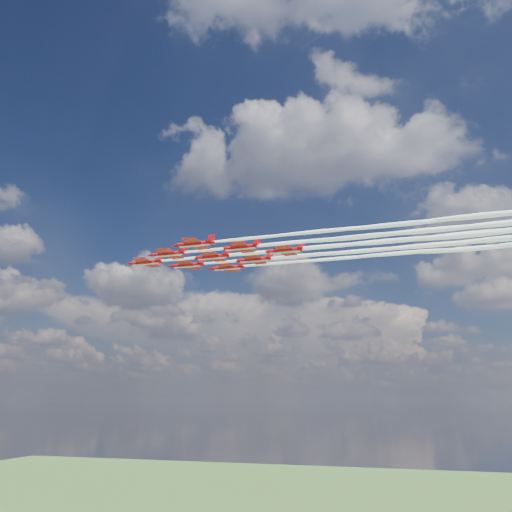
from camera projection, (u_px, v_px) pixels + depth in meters
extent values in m
cylinder|color=red|center=(146.00, 262.00, 145.33)|extent=(8.88, 1.28, 1.22)
cone|color=red|center=(129.00, 264.00, 146.88)|extent=(2.22, 1.23, 1.22)
cone|color=red|center=(162.00, 261.00, 143.87)|extent=(1.67, 1.12, 1.11)
ellipsoid|color=black|center=(139.00, 261.00, 146.09)|extent=(2.31, 1.02, 0.79)
cube|color=red|center=(148.00, 263.00, 145.16)|extent=(3.61, 10.22, 0.16)
cube|color=red|center=(160.00, 261.00, 144.08)|extent=(1.58, 4.00, 0.13)
cube|color=red|center=(160.00, 258.00, 144.30)|extent=(1.77, 0.17, 2.00)
cube|color=silver|center=(146.00, 264.00, 145.17)|extent=(8.32, 1.05, 0.13)
cylinder|color=red|center=(169.00, 254.00, 136.72)|extent=(8.88, 1.28, 1.22)
cone|color=red|center=(151.00, 255.00, 138.27)|extent=(2.22, 1.23, 1.22)
cone|color=red|center=(186.00, 252.00, 135.26)|extent=(1.67, 1.12, 1.11)
ellipsoid|color=black|center=(161.00, 253.00, 137.48)|extent=(2.31, 1.02, 0.79)
cube|color=red|center=(170.00, 254.00, 136.55)|extent=(3.61, 10.22, 0.16)
cube|color=red|center=(183.00, 252.00, 135.48)|extent=(1.58, 4.00, 0.13)
cube|color=red|center=(184.00, 249.00, 135.69)|extent=(1.77, 0.17, 2.00)
cube|color=silver|center=(169.00, 256.00, 136.57)|extent=(8.32, 1.05, 0.13)
cylinder|color=red|center=(188.00, 265.00, 148.09)|extent=(8.88, 1.28, 1.22)
cone|color=red|center=(171.00, 266.00, 149.64)|extent=(2.22, 1.23, 1.22)
cone|color=red|center=(204.00, 264.00, 146.63)|extent=(1.67, 1.12, 1.11)
ellipsoid|color=black|center=(181.00, 264.00, 148.85)|extent=(2.31, 1.02, 0.79)
cube|color=red|center=(189.00, 265.00, 147.92)|extent=(3.61, 10.22, 0.16)
cube|color=red|center=(201.00, 264.00, 146.84)|extent=(1.58, 4.00, 0.13)
cube|color=red|center=(202.00, 261.00, 147.06)|extent=(1.77, 0.17, 2.00)
cube|color=silver|center=(187.00, 267.00, 147.93)|extent=(8.32, 1.05, 0.13)
cylinder|color=red|center=(195.00, 244.00, 128.11)|extent=(8.88, 1.28, 1.22)
cone|color=red|center=(175.00, 246.00, 129.67)|extent=(2.22, 1.23, 1.22)
cone|color=red|center=(213.00, 242.00, 126.65)|extent=(1.67, 1.12, 1.11)
ellipsoid|color=black|center=(187.00, 243.00, 128.88)|extent=(2.31, 1.02, 0.79)
cube|color=red|center=(196.00, 244.00, 127.94)|extent=(3.61, 10.22, 0.16)
cube|color=red|center=(211.00, 242.00, 126.87)|extent=(1.58, 4.00, 0.13)
cube|color=red|center=(211.00, 239.00, 127.09)|extent=(1.77, 0.17, 2.00)
cube|color=silver|center=(194.00, 246.00, 127.96)|extent=(8.32, 1.05, 0.13)
cylinder|color=red|center=(212.00, 257.00, 139.48)|extent=(8.88, 1.28, 1.22)
cone|color=red|center=(194.00, 258.00, 141.04)|extent=(2.22, 1.23, 1.22)
cone|color=red|center=(230.00, 255.00, 138.02)|extent=(1.67, 1.12, 1.11)
ellipsoid|color=black|center=(205.00, 256.00, 140.24)|extent=(2.31, 1.02, 0.79)
cube|color=red|center=(214.00, 257.00, 139.31)|extent=(3.61, 10.22, 0.16)
cube|color=red|center=(227.00, 255.00, 138.24)|extent=(1.58, 4.00, 0.13)
cube|color=red|center=(228.00, 252.00, 138.45)|extent=(1.77, 0.17, 2.00)
cube|color=silver|center=(212.00, 259.00, 139.33)|extent=(8.32, 1.05, 0.13)
cylinder|color=red|center=(228.00, 268.00, 150.85)|extent=(8.88, 1.28, 1.22)
cone|color=red|center=(211.00, 269.00, 152.40)|extent=(2.22, 1.23, 1.22)
cone|color=red|center=(244.00, 266.00, 149.39)|extent=(1.67, 1.12, 1.11)
ellipsoid|color=black|center=(221.00, 266.00, 151.61)|extent=(2.31, 1.02, 0.79)
cube|color=red|center=(229.00, 268.00, 150.68)|extent=(3.61, 10.22, 0.16)
cube|color=red|center=(242.00, 266.00, 149.60)|extent=(1.58, 4.00, 0.13)
cube|color=red|center=(242.00, 263.00, 149.82)|extent=(1.77, 0.17, 2.00)
cube|color=silver|center=(228.00, 269.00, 150.69)|extent=(8.32, 1.05, 0.13)
cylinder|color=red|center=(241.00, 247.00, 130.88)|extent=(8.88, 1.28, 1.22)
cone|color=red|center=(221.00, 249.00, 132.43)|extent=(2.22, 1.23, 1.22)
cone|color=red|center=(260.00, 245.00, 129.41)|extent=(1.67, 1.12, 1.11)
ellipsoid|color=black|center=(233.00, 246.00, 131.64)|extent=(2.31, 1.02, 0.79)
cube|color=red|center=(243.00, 247.00, 130.70)|extent=(3.61, 10.22, 0.16)
cube|color=red|center=(257.00, 246.00, 129.63)|extent=(1.58, 4.00, 0.13)
cube|color=red|center=(258.00, 242.00, 129.85)|extent=(1.77, 0.17, 2.00)
cube|color=silver|center=(241.00, 249.00, 130.72)|extent=(8.32, 1.05, 0.13)
cylinder|color=red|center=(254.00, 259.00, 142.24)|extent=(8.88, 1.28, 1.22)
cone|color=red|center=(236.00, 261.00, 143.80)|extent=(2.22, 1.23, 1.22)
cone|color=red|center=(272.00, 258.00, 140.78)|extent=(1.67, 1.12, 1.11)
ellipsoid|color=black|center=(247.00, 258.00, 143.00)|extent=(2.31, 1.02, 0.79)
cube|color=red|center=(256.00, 260.00, 142.07)|extent=(3.61, 10.22, 0.16)
cube|color=red|center=(269.00, 258.00, 141.00)|extent=(1.58, 4.00, 0.13)
cube|color=red|center=(270.00, 255.00, 141.21)|extent=(1.77, 0.17, 2.00)
cube|color=silver|center=(254.00, 261.00, 142.09)|extent=(8.32, 1.05, 0.13)
cylinder|color=red|center=(285.00, 250.00, 133.64)|extent=(8.88, 1.28, 1.22)
cone|color=red|center=(265.00, 252.00, 135.19)|extent=(2.22, 1.23, 1.22)
cone|color=red|center=(304.00, 249.00, 132.17)|extent=(1.67, 1.12, 1.11)
ellipsoid|color=black|center=(277.00, 249.00, 134.40)|extent=(2.31, 1.02, 0.79)
cube|color=red|center=(287.00, 250.00, 133.46)|extent=(3.61, 10.22, 0.16)
cube|color=red|center=(301.00, 249.00, 132.39)|extent=(1.58, 4.00, 0.13)
cube|color=red|center=(302.00, 245.00, 132.61)|extent=(1.77, 0.17, 2.00)
cube|color=silver|center=(285.00, 252.00, 133.48)|extent=(8.32, 1.05, 0.13)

